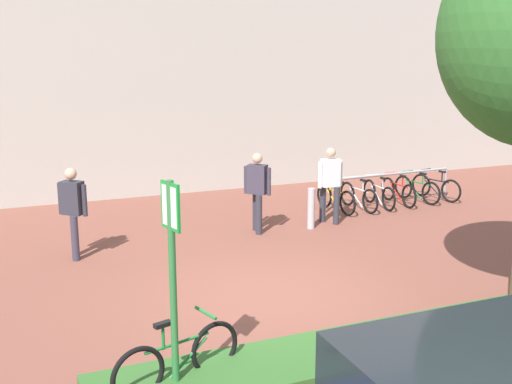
{
  "coord_description": "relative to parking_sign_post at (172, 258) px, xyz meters",
  "views": [
    {
      "loc": [
        -3.69,
        -8.34,
        3.76
      ],
      "look_at": [
        0.3,
        1.38,
        1.39
      ],
      "focal_mm": 43.24,
      "sensor_mm": 36.0,
      "label": 1
    }
  ],
  "objects": [
    {
      "name": "bike_at_sign",
      "position": [
        0.07,
        0.12,
        -1.26
      ],
      "size": [
        1.63,
        0.58,
        0.86
      ],
      "color": "black",
      "rests_on": "ground"
    },
    {
      "name": "parking_sign_post",
      "position": [
        0.0,
        0.0,
        0.0
      ],
      "size": [
        0.12,
        0.36,
        2.46
      ],
      "color": "#2D7238",
      "rests_on": "ground"
    },
    {
      "name": "planter_strip",
      "position": [
        2.48,
        0.0,
        -1.53
      ],
      "size": [
        7.0,
        1.1,
        0.16
      ],
      "primitive_type": "cube",
      "color": "#336028",
      "rests_on": "ground"
    },
    {
      "name": "ground_plane",
      "position": [
        2.13,
        2.17,
        -1.61
      ],
      "size": [
        60.0,
        60.0,
        0.0
      ],
      "primitive_type": "plane",
      "color": "brown"
    },
    {
      "name": "bollard_steel",
      "position": [
        4.51,
        5.44,
        -1.16
      ],
      "size": [
        0.16,
        0.16,
        0.9
      ],
      "primitive_type": "cylinder",
      "color": "#ADADB2",
      "rests_on": "ground"
    },
    {
      "name": "person_suited_dark",
      "position": [
        3.31,
        5.62,
        -0.63
      ],
      "size": [
        0.46,
        0.46,
        1.72
      ],
      "color": "#2D2D38",
      "rests_on": "ground"
    },
    {
      "name": "person_casual_tan",
      "position": [
        5.1,
        5.68,
        -0.63
      ],
      "size": [
        0.61,
        0.44,
        1.72
      ],
      "color": "#2D2D38",
      "rests_on": "ground"
    },
    {
      "name": "building_facade",
      "position": [
        2.13,
        10.49,
        3.39
      ],
      "size": [
        28.0,
        1.2,
        10.0
      ],
      "primitive_type": "cube",
      "color": "#B2ADA3",
      "rests_on": "ground"
    },
    {
      "name": "bike_rack_cluster",
      "position": [
        7.29,
        6.59,
        -1.26
      ],
      "size": [
        3.76,
        1.69,
        0.83
      ],
      "color": "#99999E",
      "rests_on": "ground"
    },
    {
      "name": "person_suited_navy",
      "position": [
        -0.5,
        5.33,
        -0.63
      ],
      "size": [
        0.48,
        0.45,
        1.72
      ],
      "color": "#383342",
      "rests_on": "ground"
    }
  ]
}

